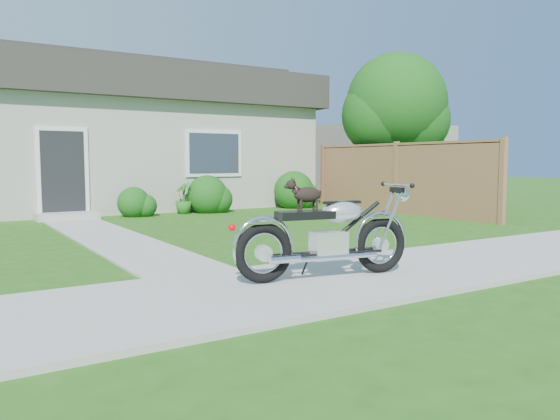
% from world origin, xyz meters
% --- Properties ---
extents(ground, '(80.00, 80.00, 0.00)m').
position_xyz_m(ground, '(0.00, 0.00, 0.00)').
color(ground, '#235114').
rests_on(ground, ground).
extents(sidewalk, '(24.00, 2.20, 0.04)m').
position_xyz_m(sidewalk, '(0.00, 0.00, 0.02)').
color(sidewalk, '#9E9B93').
rests_on(sidewalk, ground).
extents(walkway, '(1.20, 8.00, 0.03)m').
position_xyz_m(walkway, '(-1.50, 5.00, 0.01)').
color(walkway, '#9E9B93').
rests_on(walkway, ground).
extents(house, '(12.60, 7.03, 4.50)m').
position_xyz_m(house, '(-0.00, 11.99, 2.16)').
color(house, '#ADA79C').
rests_on(house, ground).
extents(fence, '(0.12, 6.62, 1.90)m').
position_xyz_m(fence, '(6.30, 5.75, 0.94)').
color(fence, '#A36F49').
rests_on(fence, ground).
extents(tree_near, '(3.02, 3.02, 4.64)m').
position_xyz_m(tree_near, '(7.90, 7.24, 2.97)').
color(tree_near, '#3D2B1C').
rests_on(tree_near, ground).
extents(tree_far, '(2.73, 2.69, 4.12)m').
position_xyz_m(tree_far, '(9.95, 9.18, 2.64)').
color(tree_far, '#3D2B1C').
rests_on(tree_far, ground).
extents(shrub_row, '(11.51, 1.18, 1.18)m').
position_xyz_m(shrub_row, '(1.76, 8.50, 0.45)').
color(shrub_row, '#184D14').
rests_on(shrub_row, ground).
extents(potted_plant_right, '(0.51, 0.51, 0.82)m').
position_xyz_m(potted_plant_right, '(1.40, 8.55, 0.41)').
color(potted_plant_right, '#256B1D').
rests_on(potted_plant_right, ground).
extents(motorcycle_with_dog, '(2.21, 0.70, 1.13)m').
position_xyz_m(motorcycle_with_dog, '(-0.29, 0.03, 0.54)').
color(motorcycle_with_dog, black).
rests_on(motorcycle_with_dog, sidewalk).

